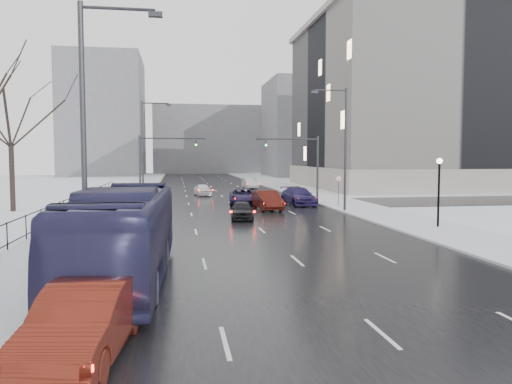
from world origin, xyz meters
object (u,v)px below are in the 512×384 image
lamppost_r_mid (439,182)px  no_uturn_sign (339,182)px  streetlight_l_far (145,146)px  sedan_center_far (203,190)px  sedan_right_distant (250,183)px  sedan_right_cross (243,197)px  mast_signal_right (307,161)px  sedan_right_near (267,200)px  mast_signal_left (152,161)px  bus (124,234)px  sedan_right_far (299,196)px  sedan_center_near (242,210)px  sedan_left_near (83,322)px  streetlight_r_mid (343,143)px  tree_park_e (13,213)px  streetlight_l_near (90,126)px

lamppost_r_mid → no_uturn_sign: size_ratio=1.59×
streetlight_l_far → sedan_center_far: bearing=48.6°
sedan_center_far → sedan_right_distant: (7.24, 11.56, 0.08)m
no_uturn_sign → sedan_right_cross: (-8.17, 3.55, -1.52)m
mast_signal_right → sedan_right_near: mast_signal_right is taller
mast_signal_left → bus: bearing=-89.3°
mast_signal_right → mast_signal_left: (-14.65, 0.00, 0.00)m
lamppost_r_mid → sedan_right_far: lamppost_r_mid is taller
bus → sedan_right_distant: size_ratio=2.63×
mast_signal_right → sedan_right_distant: 22.72m
streetlight_l_far → sedan_center_near: streetlight_l_far is taller
mast_signal_left → no_uturn_sign: size_ratio=2.41×
lamppost_r_mid → sedan_right_cross: (-9.97, 17.55, -2.16)m
sedan_left_near → sedan_right_near: bearing=79.0°
streetlight_r_mid → sedan_right_distant: (-3.08, 30.37, -4.81)m
sedan_center_near → sedan_right_far: (6.61, 9.75, 0.14)m
tree_park_e → mast_signal_right: tree_park_e is taller
lamppost_r_mid → mast_signal_left: bearing=135.5°
streetlight_l_near → mast_signal_right: bearing=61.0°
mast_signal_right → mast_signal_left: bearing=180.0°
sedan_center_near → sedan_center_far: sedan_center_far is taller
mast_signal_right → sedan_left_near: bearing=-112.3°
streetlight_r_mid → sedan_right_near: 7.82m
mast_signal_right → sedan_right_near: 8.15m
streetlight_r_mid → streetlight_l_far: (-16.33, 12.00, 0.00)m
tree_park_e → streetlight_l_far: streetlight_l_far is taller
tree_park_e → streetlight_l_near: streetlight_l_near is taller
streetlight_l_far → sedan_center_near: size_ratio=2.56×
lamppost_r_mid → streetlight_r_mid: bearing=105.8°
lamppost_r_mid → sedan_right_cross: lamppost_r_mid is taller
sedan_right_near → sedan_right_distant: 28.14m
no_uturn_sign → sedan_right_far: no_uturn_sign is taller
lamppost_r_mid → streetlight_l_near: bearing=-152.4°
tree_park_e → bus: tree_park_e is taller
lamppost_r_mid → sedan_right_cross: bearing=119.6°
streetlight_r_mid → sedan_center_near: 10.55m
sedan_right_cross → sedan_center_far: bearing=111.1°
sedan_left_near → sedan_center_near: 24.86m
mast_signal_left → sedan_center_near: (6.83, -11.48, -3.40)m
streetlight_r_mid → mast_signal_left: size_ratio=1.54×
tree_park_e → sedan_right_near: 20.71m
streetlight_r_mid → sedan_right_far: (-2.05, 6.27, -4.77)m
sedan_right_far → sedan_center_far: size_ratio=1.39×
streetlight_l_far → sedan_center_far: 10.32m
lamppost_r_mid → bus: (-18.00, -10.34, -1.20)m
mast_signal_right → sedan_right_distant: bearing=95.7°
streetlight_r_mid → sedan_left_near: size_ratio=2.01×
sedan_right_distant → sedan_center_near: bearing=-102.7°
tree_park_e → no_uturn_sign: tree_park_e is taller
mast_signal_left → streetlight_l_near: bearing=-91.7°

